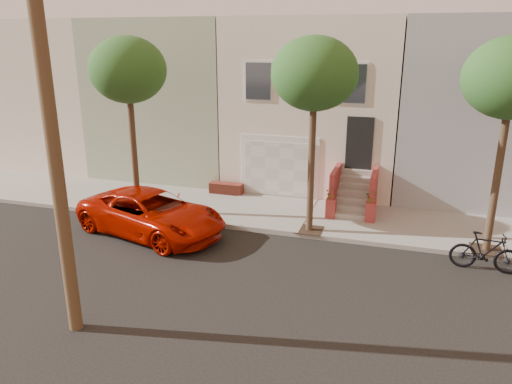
% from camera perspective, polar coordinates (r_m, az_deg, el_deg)
% --- Properties ---
extents(ground, '(90.00, 90.00, 0.00)m').
position_cam_1_polar(ground, '(13.48, -1.35, -10.51)').
color(ground, black).
rests_on(ground, ground).
extents(sidewalk, '(40.00, 3.70, 0.15)m').
position_cam_1_polar(sidewalk, '(18.17, 4.01, -2.67)').
color(sidewalk, gray).
rests_on(sidewalk, ground).
extents(house_row, '(33.10, 11.70, 7.00)m').
position_cam_1_polar(house_row, '(22.94, 7.63, 10.64)').
color(house_row, beige).
rests_on(house_row, sidewalk).
extents(tree_left, '(2.70, 2.57, 6.30)m').
position_cam_1_polar(tree_left, '(17.84, -14.75, 13.50)').
color(tree_left, '#2D2116').
rests_on(tree_left, sidewalk).
extents(tree_mid, '(2.70, 2.57, 6.30)m').
position_cam_1_polar(tree_mid, '(15.47, 6.85, 13.41)').
color(tree_mid, '#2D2116').
rests_on(tree_mid, sidewalk).
extents(tree_right, '(2.70, 2.57, 6.30)m').
position_cam_1_polar(tree_right, '(15.45, 27.76, 11.57)').
color(tree_right, '#2D2116').
rests_on(tree_right, sidewalk).
extents(pickup_truck, '(5.74, 3.77, 1.47)m').
position_cam_1_polar(pickup_truck, '(16.72, -12.12, -2.45)').
color(pickup_truck, '#AF1000').
rests_on(pickup_truck, ground).
extents(motorcycle, '(1.95, 0.66, 1.15)m').
position_cam_1_polar(motorcycle, '(15.31, 25.27, -6.35)').
color(motorcycle, black).
rests_on(motorcycle, ground).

